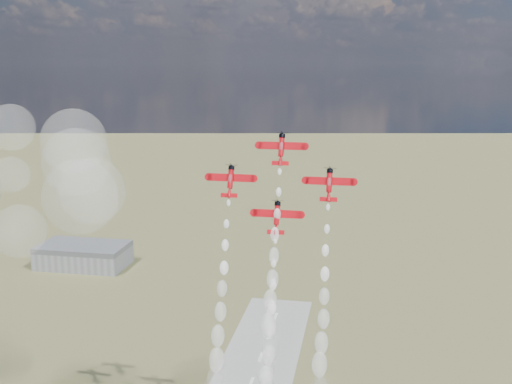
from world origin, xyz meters
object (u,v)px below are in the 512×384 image
Objects in this scene: plane_lead at (281,149)px; plane_slot at (277,217)px; hangar at (84,255)px; plane_left at (230,181)px; plane_right at (329,184)px.

plane_lead reaches higher than plane_slot.
hangar is 4.13× the size of plane_left.
plane_left is 1.00× the size of plane_right.
hangar is at bearing 128.06° from plane_left.
plane_slot is (136.78, -161.98, 70.77)m from hangar.
plane_right reaches higher than hangar.
plane_lead is 15.53m from plane_right.
plane_slot is (-12.72, -3.52, -8.18)m from plane_right.
plane_slot is at bearing -164.55° from plane_right.
hangar is 4.13× the size of plane_lead.
plane_lead is 17.81m from plane_slot.
plane_left is (124.06, -158.46, 78.96)m from hangar.
hangar is 216.18m from plane_left.
plane_right reaches higher than plane_slot.
plane_left is 1.00× the size of plane_slot.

